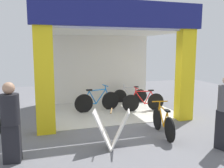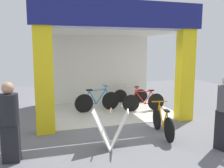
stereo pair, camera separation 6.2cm
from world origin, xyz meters
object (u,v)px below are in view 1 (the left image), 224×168
object	(u,v)px
bicycle_inside_0	(97,101)
pedestrian_1	(10,121)
sandwich_board_sign	(111,129)
bicycle_inside_1	(130,95)
bicycle_inside_2	(144,101)
bicycle_parked_0	(163,123)

from	to	relation	value
bicycle_inside_0	pedestrian_1	size ratio (longest dim) A/B	1.05
sandwich_board_sign	bicycle_inside_0	bearing A→B (deg)	81.43
bicycle_inside_1	bicycle_inside_2	bearing A→B (deg)	-92.05
pedestrian_1	sandwich_board_sign	bearing A→B (deg)	1.52
sandwich_board_sign	pedestrian_1	world-z (taller)	pedestrian_1
bicycle_inside_1	pedestrian_1	size ratio (longest dim) A/B	0.86
bicycle_parked_0	sandwich_board_sign	xyz separation A→B (m)	(-1.57, -0.40, 0.11)
bicycle_inside_2	bicycle_parked_0	distance (m)	2.59
bicycle_inside_2	bicycle_parked_0	bearing A→B (deg)	-103.20
bicycle_inside_1	sandwich_board_sign	distance (m)	4.92
bicycle_inside_0	bicycle_inside_1	size ratio (longest dim) A/B	1.22
bicycle_inside_1	sandwich_board_sign	size ratio (longest dim) A/B	1.52
bicycle_inside_2	sandwich_board_sign	world-z (taller)	sandwich_board_sign
bicycle_inside_0	bicycle_inside_2	size ratio (longest dim) A/B	1.06
bicycle_inside_1	bicycle_inside_2	xyz separation A→B (m)	(-0.05, -1.47, 0.04)
sandwich_board_sign	pedestrian_1	xyz separation A→B (m)	(-2.16, -0.06, 0.41)
bicycle_inside_1	bicycle_inside_2	size ratio (longest dim) A/B	0.88
bicycle_parked_0	pedestrian_1	size ratio (longest dim) A/B	0.96
bicycle_inside_1	bicycle_parked_0	world-z (taller)	bicycle_parked_0
bicycle_inside_0	bicycle_inside_2	distance (m)	1.72
bicycle_inside_0	sandwich_board_sign	world-z (taller)	bicycle_inside_0
sandwich_board_sign	pedestrian_1	distance (m)	2.20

